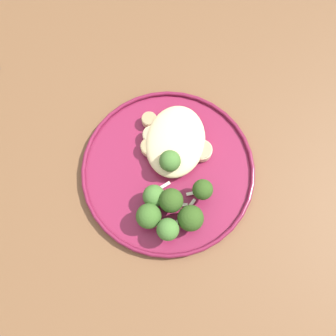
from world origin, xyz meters
name	(u,v)px	position (x,y,z in m)	size (l,w,h in m)	color
ground	(157,234)	(0.00, 0.00, 0.00)	(6.00, 6.00, 0.00)	#665B51
wooden_dining_table	(148,187)	(0.00, 0.00, 0.66)	(1.40, 1.00, 0.74)	brown
dinner_plate	(168,170)	(-0.01, 0.04, 0.75)	(0.29, 0.29, 0.02)	maroon
noodle_bed	(175,141)	(-0.06, 0.04, 0.77)	(0.13, 0.10, 0.03)	beige
seared_scallop_tiny_bay	(180,140)	(-0.07, 0.05, 0.76)	(0.03, 0.03, 0.01)	#DBB77A
seared_scallop_large_seared	(151,148)	(-0.04, 0.00, 0.76)	(0.03, 0.03, 0.02)	#E5C689
seared_scallop_half_hidden	(182,126)	(-0.09, 0.05, 0.76)	(0.02, 0.02, 0.01)	#E5C689
seared_scallop_rear_pale	(202,151)	(-0.05, 0.09, 0.76)	(0.03, 0.03, 0.02)	beige
seared_scallop_tilted_round	(183,158)	(-0.03, 0.06, 0.76)	(0.03, 0.03, 0.01)	beige
seared_scallop_left_edge	(149,120)	(-0.09, -0.01, 0.76)	(0.03, 0.03, 0.02)	#E5C689
seared_scallop_front_small	(155,137)	(-0.06, 0.00, 0.76)	(0.03, 0.03, 0.02)	beige
broccoli_floret_split_head	(171,201)	(0.05, 0.05, 0.79)	(0.04, 0.04, 0.06)	#89A356
broccoli_floret_left_leaning	(154,196)	(0.04, 0.02, 0.78)	(0.04, 0.04, 0.05)	#89A356
broccoli_floret_near_rim	(191,218)	(0.07, 0.09, 0.78)	(0.04, 0.04, 0.05)	#7A994C
broccoli_floret_right_tilted	(203,190)	(0.02, 0.10, 0.78)	(0.03, 0.03, 0.05)	#89A356
broccoli_floret_rear_charred	(149,216)	(0.08, 0.02, 0.78)	(0.04, 0.04, 0.05)	#7A994C
broccoli_floret_beside_noodles	(168,230)	(0.09, 0.06, 0.79)	(0.03, 0.03, 0.05)	#89A356
broccoli_floret_front_edge	(170,161)	(-0.02, 0.04, 0.78)	(0.03, 0.03, 0.05)	#7A994C
onion_sliver_curled_piece	(198,192)	(0.02, 0.09, 0.75)	(0.04, 0.01, 0.00)	silver
onion_sliver_short_strip	(159,189)	(0.02, 0.03, 0.75)	(0.04, 0.01, 0.00)	silver
onion_sliver_pale_crescent	(184,213)	(0.06, 0.08, 0.75)	(0.06, 0.01, 0.00)	silver
onion_sliver_long_sliver	(170,204)	(0.04, 0.05, 0.75)	(0.06, 0.01, 0.00)	silver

